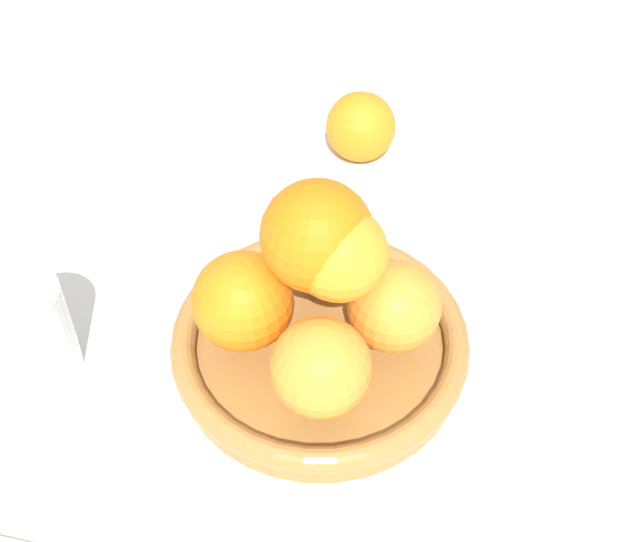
# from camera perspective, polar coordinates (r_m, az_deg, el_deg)

# --- Properties ---
(ground_plane) EXTENTS (4.00, 4.00, 0.00)m
(ground_plane) POSITION_cam_1_polar(r_m,az_deg,el_deg) (0.70, 0.00, -5.60)
(ground_plane) COLOR silver
(fruit_bowl) EXTENTS (0.23, 0.23, 0.03)m
(fruit_bowl) POSITION_cam_1_polar(r_m,az_deg,el_deg) (0.69, 0.00, -4.76)
(fruit_bowl) COLOR #A57238
(fruit_bowl) RESTS_ON ground_plane
(orange_pile) EXTENTS (0.18, 0.18, 0.14)m
(orange_pile) POSITION_cam_1_polar(r_m,az_deg,el_deg) (0.63, -0.09, -0.86)
(orange_pile) COLOR orange
(orange_pile) RESTS_ON fruit_bowl
(stray_orange) EXTENTS (0.07, 0.07, 0.07)m
(stray_orange) POSITION_cam_1_polar(r_m,az_deg,el_deg) (0.86, 2.62, 9.21)
(stray_orange) COLOR orange
(stray_orange) RESTS_ON ground_plane
(drinking_glass) EXTENTS (0.06, 0.06, 0.09)m
(drinking_glass) POSITION_cam_1_polar(r_m,az_deg,el_deg) (0.70, -17.98, -3.74)
(drinking_glass) COLOR silver
(drinking_glass) RESTS_ON ground_plane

